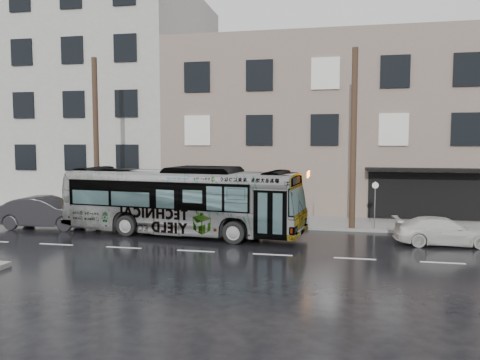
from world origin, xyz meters
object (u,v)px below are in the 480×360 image
object	(u,v)px
utility_pole_front	(354,139)
utility_pole_rear	(96,139)
sign_post	(375,205)
dark_sedan	(46,212)
bus	(181,201)
white_sedan	(443,231)

from	to	relation	value
utility_pole_front	utility_pole_rear	world-z (taller)	same
sign_post	dark_sedan	bearing A→B (deg)	-172.00
utility_pole_front	dark_sedan	bearing A→B (deg)	-171.44
bus	utility_pole_front	bearing A→B (deg)	-65.62
white_sedan	dark_sedan	size ratio (longest dim) A/B	0.83
utility_pole_front	utility_pole_rear	xyz separation A→B (m)	(-14.00, 0.00, 0.00)
sign_post	white_sedan	distance (m)	3.77
sign_post	white_sedan	bearing A→B (deg)	-43.14
utility_pole_rear	white_sedan	world-z (taller)	utility_pole_rear
utility_pole_rear	utility_pole_front	bearing A→B (deg)	0.00
bus	white_sedan	distance (m)	12.04
bus	dark_sedan	world-z (taller)	bus
white_sedan	dark_sedan	distance (m)	19.46
utility_pole_rear	white_sedan	xyz separation A→B (m)	(17.80, -2.53, -4.05)
utility_pole_front	bus	xyz separation A→B (m)	(-8.20, -2.56, -2.99)
utility_pole_rear	white_sedan	distance (m)	18.43
bus	white_sedan	xyz separation A→B (m)	(11.99, 0.03, -1.06)
sign_post	utility_pole_rear	bearing A→B (deg)	180.00
utility_pole_front	white_sedan	distance (m)	6.10
white_sedan	dark_sedan	world-z (taller)	dark_sedan
utility_pole_rear	bus	xyz separation A→B (m)	(5.80, -2.56, -2.99)
dark_sedan	sign_post	bearing A→B (deg)	-85.19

